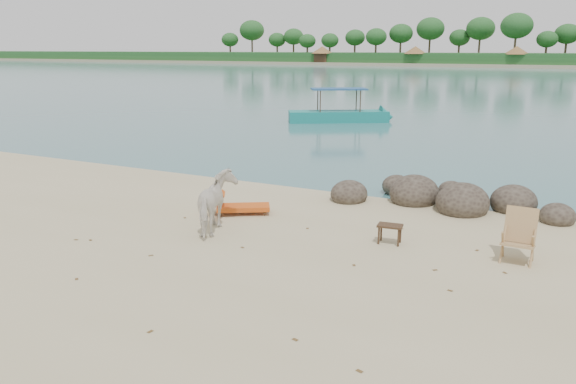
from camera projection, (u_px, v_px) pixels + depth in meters
name	position (u px, v px, depth m)	size (l,w,h in m)	color
water	(540.00, 76.00, 89.18)	(400.00, 400.00, 0.00)	#366B6D
far_shore	(558.00, 64.00, 158.30)	(420.00, 90.00, 1.40)	tan
far_scenery	(555.00, 53.00, 128.74)	(420.00, 18.00, 9.50)	#1E4C1E
boulders	(445.00, 199.00, 15.50)	(6.36, 2.90, 1.05)	#302720
cow	(217.00, 204.00, 13.18)	(0.76, 1.66, 1.40)	silver
side_table	(390.00, 236.00, 12.47)	(0.54, 0.35, 0.43)	black
lounge_chair	(243.00, 205.00, 14.70)	(1.72, 0.60, 0.52)	#C34B16
deck_chair	(518.00, 238.00, 11.31)	(0.68, 0.75, 1.07)	tan
boat_near	(339.00, 94.00, 33.33)	(6.62, 1.49, 3.22)	#157B76
dead_leaves	(275.00, 256.00, 11.84)	(9.06, 7.38, 0.00)	brown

